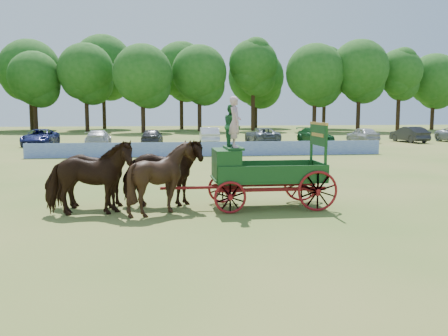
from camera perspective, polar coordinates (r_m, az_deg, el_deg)
ground at (r=18.98m, az=7.06°, el=-3.79°), size 160.00×160.00×0.00m
horse_lead_left at (r=16.80m, az=-15.21°, el=-1.19°), size 2.92×1.44×2.42m
horse_lead_right at (r=17.88m, az=-14.76°, el=-0.70°), size 2.92×1.45×2.42m
horse_wheel_left at (r=16.65m, az=-7.00°, el=-1.06°), size 2.39×2.17×2.42m
horse_wheel_right at (r=17.74m, az=-7.04°, el=-0.58°), size 2.91×1.42×2.42m
farm_dray at (r=17.44m, az=2.72°, el=0.77°), size 6.00×2.00×3.88m
sponsor_banner at (r=36.35m, az=-1.67°, el=2.19°), size 26.00×0.08×1.05m
parked_cars at (r=48.44m, az=-0.98°, el=3.67°), size 54.69×7.50×1.63m
treeline at (r=78.33m, az=-7.78°, el=11.00°), size 91.24×24.19×15.59m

